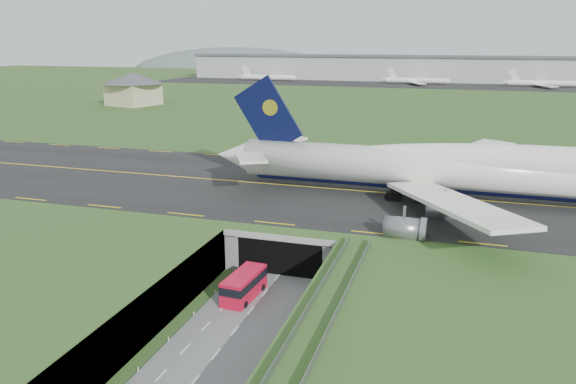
% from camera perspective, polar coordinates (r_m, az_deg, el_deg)
% --- Properties ---
extents(ground, '(900.00, 900.00, 0.00)m').
position_cam_1_polar(ground, '(70.91, -2.92, -11.03)').
color(ground, '#2F5421').
rests_on(ground, ground).
extents(airfield_deck, '(800.00, 800.00, 6.00)m').
position_cam_1_polar(airfield_deck, '(69.63, -2.95, -8.82)').
color(airfield_deck, gray).
rests_on(airfield_deck, ground).
extents(trench_road, '(12.00, 75.00, 0.20)m').
position_cam_1_polar(trench_road, '(64.69, -5.26, -13.74)').
color(trench_road, slate).
rests_on(trench_road, ground).
extents(taxiway, '(800.00, 44.00, 0.18)m').
position_cam_1_polar(taxiway, '(98.50, 3.62, 0.37)').
color(taxiway, black).
rests_on(taxiway, airfield_deck).
extents(tunnel_portal, '(17.00, 22.30, 6.00)m').
position_cam_1_polar(tunnel_portal, '(84.26, 0.96, -4.18)').
color(tunnel_portal, gray).
rests_on(tunnel_portal, ground).
extents(guideway, '(3.00, 53.00, 7.05)m').
position_cam_1_polar(guideway, '(49.43, 1.58, -16.60)').
color(guideway, '#A8A8A3').
rests_on(guideway, ground).
extents(jumbo_jet, '(94.03, 60.66, 20.06)m').
position_cam_1_polar(jumbo_jet, '(93.68, 19.67, 2.05)').
color(jumbo_jet, white).
rests_on(jumbo_jet, ground).
extents(shuttle_tram, '(3.53, 8.07, 3.20)m').
position_cam_1_polar(shuttle_tram, '(71.08, -4.49, -9.42)').
color(shuttle_tram, red).
rests_on(shuttle_tram, ground).
extents(service_building, '(28.25, 28.25, 12.74)m').
position_cam_1_polar(service_building, '(231.60, -15.48, 10.34)').
color(service_building, '#C4B98D').
rests_on(service_building, ground).
extents(cargo_terminal, '(320.00, 67.00, 15.60)m').
position_cam_1_polar(cargo_terminal, '(360.09, 13.96, 12.10)').
color(cargo_terminal, '#B2B2B2').
rests_on(cargo_terminal, ground).
extents(distant_hills, '(700.00, 91.00, 60.00)m').
position_cam_1_polar(distant_hills, '(492.65, 22.45, 10.06)').
color(distant_hills, '#536462').
rests_on(distant_hills, ground).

